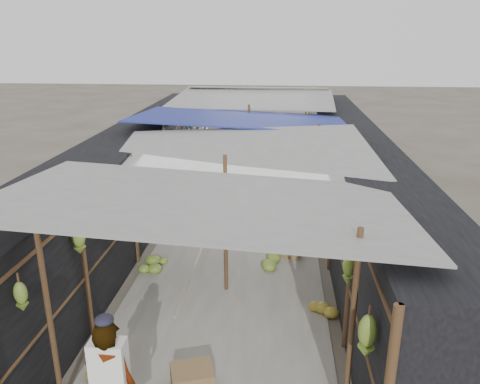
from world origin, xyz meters
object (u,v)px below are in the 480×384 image
(shopper_blue, at_px, (237,187))
(vendor_seated, at_px, (277,206))
(black_basin, at_px, (296,181))
(vendor_elderly, at_px, (111,383))
(crate_near, at_px, (192,379))

(shopper_blue, height_order, vendor_seated, shopper_blue)
(black_basin, height_order, vendor_elderly, vendor_elderly)
(vendor_seated, bearing_deg, vendor_elderly, -6.34)
(vendor_elderly, xyz_separation_m, vendor_seated, (1.80, 6.81, -0.34))
(black_basin, distance_m, vendor_elderly, 10.53)
(crate_near, bearing_deg, shopper_blue, 71.10)
(crate_near, bearing_deg, black_basin, 61.55)
(crate_near, height_order, shopper_blue, shopper_blue)
(vendor_elderly, distance_m, shopper_blue, 6.93)
(vendor_elderly, bearing_deg, black_basin, -95.53)
(crate_near, distance_m, vendor_elderly, 1.33)
(crate_near, height_order, black_basin, crate_near)
(crate_near, height_order, vendor_elderly, vendor_elderly)
(vendor_elderly, distance_m, vendor_seated, 7.06)
(crate_near, distance_m, vendor_seated, 6.02)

